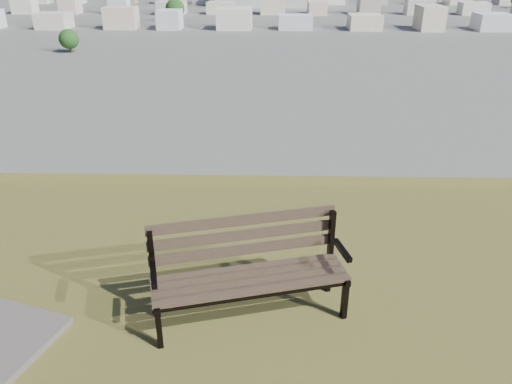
{
  "coord_description": "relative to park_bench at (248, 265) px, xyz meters",
  "views": [
    {
      "loc": [
        -0.3,
        -2.42,
        28.03
      ],
      "look_at": [
        -0.43,
        3.18,
        25.3
      ],
      "focal_mm": 35.0,
      "sensor_mm": 36.0,
      "label": 1
    }
  ],
  "objects": [
    {
      "name": "park_bench",
      "position": [
        0.0,
        0.0,
        0.0
      ],
      "size": [
        1.8,
        0.97,
        0.9
      ],
      "rotation": [
        0.0,
        0.0,
        0.25
      ],
      "color": "#453928",
      "rests_on": "hilltop_mesa"
    }
  ]
}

